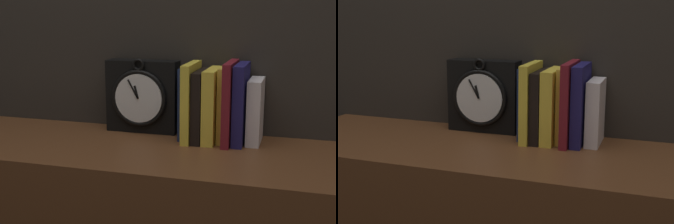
% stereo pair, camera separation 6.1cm
% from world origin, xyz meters
% --- Properties ---
extents(clock, '(0.21, 0.08, 0.22)m').
position_xyz_m(clock, '(-0.12, 0.15, 0.91)').
color(clock, black).
rests_on(clock, bookshelf).
extents(book_slot0_navy, '(0.02, 0.12, 0.20)m').
position_xyz_m(book_slot0_navy, '(0.01, 0.13, 0.91)').
color(book_slot0_navy, navy).
rests_on(book_slot0_navy, bookshelf).
extents(book_slot1_yellow, '(0.02, 0.15, 0.21)m').
position_xyz_m(book_slot1_yellow, '(0.03, 0.11, 0.91)').
color(book_slot1_yellow, yellow).
rests_on(book_slot1_yellow, bookshelf).
extents(book_slot2_black, '(0.03, 0.15, 0.19)m').
position_xyz_m(book_slot2_black, '(0.06, 0.12, 0.90)').
color(book_slot2_black, black).
rests_on(book_slot2_black, bookshelf).
extents(book_slot3_yellow, '(0.03, 0.15, 0.20)m').
position_xyz_m(book_slot3_yellow, '(0.09, 0.12, 0.91)').
color(book_slot3_yellow, yellow).
rests_on(book_slot3_yellow, bookshelf).
extents(book_slot4_yellow, '(0.01, 0.13, 0.20)m').
position_xyz_m(book_slot4_yellow, '(0.12, 0.13, 0.91)').
color(book_slot4_yellow, yellow).
rests_on(book_slot4_yellow, bookshelf).
extents(book_slot5_maroon, '(0.02, 0.16, 0.22)m').
position_xyz_m(book_slot5_maroon, '(0.14, 0.11, 0.92)').
color(book_slot5_maroon, maroon).
rests_on(book_slot5_maroon, bookshelf).
extents(book_slot6_navy, '(0.03, 0.14, 0.21)m').
position_xyz_m(book_slot6_navy, '(0.17, 0.12, 0.91)').
color(book_slot6_navy, navy).
rests_on(book_slot6_navy, bookshelf).
extents(book_slot7_white, '(0.04, 0.12, 0.17)m').
position_xyz_m(book_slot7_white, '(0.21, 0.13, 0.89)').
color(book_slot7_white, white).
rests_on(book_slot7_white, bookshelf).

